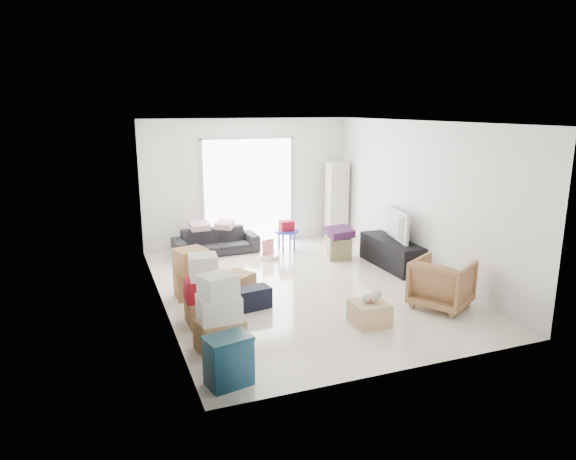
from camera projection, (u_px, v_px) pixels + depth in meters
The scene contains 21 objects.
room_shell at pixel (301, 207), 8.25m from camera, with size 4.98×6.48×3.18m.
sliding_door at pixel (248, 188), 10.98m from camera, with size 2.10×0.04×2.33m.
ac_tower at pixel (337, 201), 11.45m from camera, with size 0.45×0.30×1.75m, color beige.
tv_console at pixel (391, 253), 9.58m from camera, with size 0.47×1.57×0.52m, color black.
television at pixel (392, 236), 9.51m from camera, with size 0.98×0.56×0.13m, color black.
sofa at pixel (216, 237), 10.46m from camera, with size 1.72×0.50×0.67m, color #25252A.
pillow_left at pixel (199, 219), 10.31m from camera, with size 0.35×0.28×0.11m, color #D299AF.
pillow_right at pixel (224, 218), 10.42m from camera, with size 0.35×0.28×0.12m, color #D299AF.
armchair at pixel (442, 281), 7.62m from camera, with size 0.78×0.73×0.81m, color #9E6E46.
storage_bins at pixel (229, 360), 5.49m from camera, with size 0.55×0.44×0.56m.
box_stack_a at pixel (219, 317), 6.23m from camera, with size 0.61×0.54×0.98m.
box_stack_b at pixel (204, 294), 7.02m from camera, with size 0.54×0.50×0.99m.
box_stack_c at pixel (192, 274), 8.04m from camera, with size 0.55×0.55×0.78m.
loose_box at pixel (237, 285), 8.11m from camera, with size 0.45×0.45×0.37m, color #976E44.
duffel_bag at pixel (253, 298), 7.63m from camera, with size 0.50×0.30×0.32m, color black.
ottoman at pixel (339, 248), 10.12m from camera, with size 0.43×0.43×0.43m, color olive.
blanket at pixel (340, 234), 10.06m from camera, with size 0.47×0.47×0.14m, color #481C47.
kids_table at pixel (287, 229), 10.65m from camera, with size 0.50×0.50×0.63m.
toy_walker at pixel (269, 254), 10.11m from camera, with size 0.35×0.33×0.38m.
wood_crate at pixel (369, 313), 7.06m from camera, with size 0.48×0.48×0.32m, color tan.
plush_bunny at pixel (372, 297), 7.03m from camera, with size 0.31×0.18×0.16m.
Camera 1 is at (-3.09, -7.50, 2.92)m, focal length 32.00 mm.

